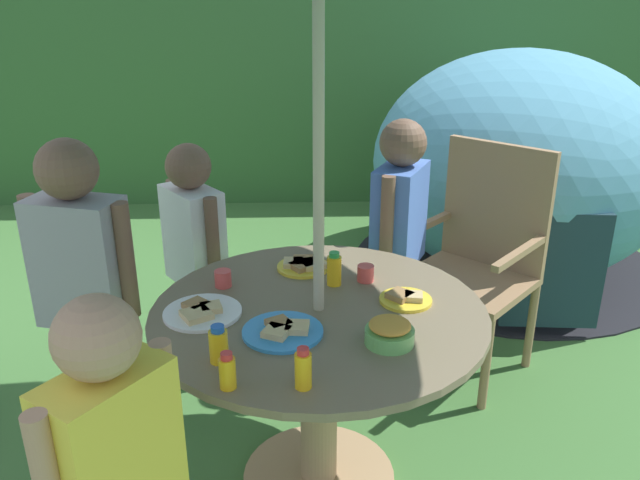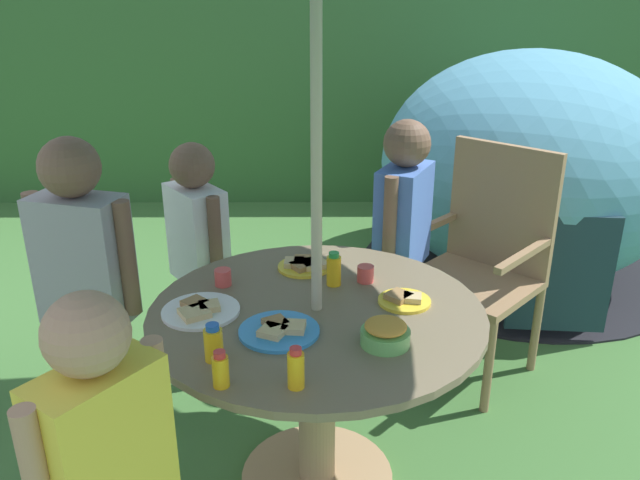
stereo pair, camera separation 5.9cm
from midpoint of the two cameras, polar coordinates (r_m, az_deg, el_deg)
The scene contains 19 objects.
hedge_backdrop at distance 5.63m, azimuth -0.02°, elevation 13.37°, with size 9.00×0.70×1.81m, color #33602D.
garden_table at distance 2.23m, azimuth 0.52°, elevation -11.10°, with size 1.13×1.13×0.73m.
wooden_chair at distance 3.04m, azimuth 15.27°, elevation -0.98°, with size 0.72×0.72×1.08m.
dome_tent at distance 4.21m, azimuth 18.53°, elevation 6.40°, with size 2.18×2.18×1.40m.
child_in_blue_shirt at distance 2.86m, azimuth 8.16°, elevation 2.08°, with size 0.30×0.38×1.21m.
child_in_white_shirt at distance 2.80m, azimuth -10.42°, elevation 0.44°, with size 0.31×0.33×1.14m.
child_in_grey_shirt at distance 2.45m, azimuth -19.96°, elevation -1.69°, with size 0.42×0.26×1.26m.
child_in_yellow_shirt at distance 1.63m, azimuth -17.84°, elevation -17.68°, with size 0.30×0.33×1.13m.
snack_bowl at distance 1.92m, azimuth 6.87°, elevation -8.38°, with size 0.15×0.15×0.08m.
plate_near_right at distance 1.98m, azimuth -2.78°, elevation -8.14°, with size 0.25×0.25×0.03m.
plate_mid_right at distance 2.42m, azimuth -0.69°, elevation -2.27°, with size 0.20×0.20×0.03m.
plate_back_edge at distance 2.18m, azimuth 8.45°, elevation -5.37°, with size 0.18×0.18×0.03m.
plate_front_edge at distance 2.13m, azimuth -9.97°, elevation -6.27°, with size 0.26×0.26×0.03m.
juice_bottle_near_left at distance 2.27m, azimuth 2.04°, elevation -2.71°, with size 0.05×0.05×0.13m.
juice_bottle_far_left at distance 1.85m, azimuth -8.66°, elevation -9.25°, with size 0.06×0.06×0.12m.
juice_bottle_far_right at distance 1.71m, azimuth -1.14°, elevation -11.60°, with size 0.05×0.05×0.12m.
juice_bottle_center_front at distance 1.74m, azimuth -7.96°, elevation -11.59°, with size 0.05×0.05×0.11m.
cup_near at distance 2.30m, azimuth -8.01°, elevation -3.37°, with size 0.06×0.06×0.06m, color #E04C47.
cup_far at distance 2.31m, azimuth 4.91°, elevation -3.08°, with size 0.06×0.06×0.06m, color #E04C47.
Camera 2 is at (-0.00, -1.88, 1.73)m, focal length 35.35 mm.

